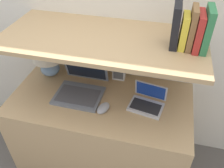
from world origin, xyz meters
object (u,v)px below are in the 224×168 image
object	(u,v)px
router_box	(119,73)
book_brown	(192,28)
book_black	(176,26)
table_lamp	(48,56)
book_red	(198,31)
laptop_large	(81,86)
laptop_small	(147,102)
book_yellow	(184,31)
computer_mouse	(103,108)
book_green	(207,29)

from	to	relation	value
router_box	book_brown	size ratio (longest dim) A/B	0.46
book_black	table_lamp	bearing A→B (deg)	173.02
router_box	book_red	distance (m)	0.73
table_lamp	book_red	xyz separation A→B (m)	(1.04, -0.11, 0.39)
laptop_large	laptop_small	xyz separation A→B (m)	(0.50, -0.03, -0.02)
laptop_small	book_yellow	xyz separation A→B (m)	(0.15, 0.07, 0.52)
laptop_small	book_black	world-z (taller)	book_black
table_lamp	book_red	world-z (taller)	book_red
computer_mouse	book_green	size ratio (longest dim) A/B	0.55
laptop_large	book_brown	size ratio (longest dim) A/B	1.45
laptop_large	book_black	bearing A→B (deg)	3.63
router_box	book_black	xyz separation A→B (m)	(0.36, -0.19, 0.52)
laptop_small	book_brown	world-z (taller)	book_brown
laptop_large	computer_mouse	bearing A→B (deg)	-35.14
laptop_small	book_yellow	size ratio (longest dim) A/B	1.32
laptop_large	book_yellow	xyz separation A→B (m)	(0.65, 0.04, 0.50)
book_black	book_red	bearing A→B (deg)	0.00
book_brown	book_yellow	distance (m)	0.04
table_lamp	book_green	bearing A→B (deg)	-5.91
book_green	book_brown	distance (m)	0.08
laptop_small	computer_mouse	bearing A→B (deg)	-156.91
book_red	book_black	size ratio (longest dim) A/B	0.86
table_lamp	laptop_small	world-z (taller)	table_lamp
laptop_small	book_green	bearing A→B (deg)	13.85
router_box	book_brown	world-z (taller)	book_brown
computer_mouse	book_black	distance (m)	0.70
computer_mouse	book_yellow	distance (m)	0.71
laptop_small	book_black	xyz separation A→B (m)	(0.10, 0.07, 0.55)
table_lamp	book_green	size ratio (longest dim) A/B	1.16
laptop_small	laptop_large	bearing A→B (deg)	176.74
book_green	book_brown	world-z (taller)	book_green
book_green	book_black	bearing A→B (deg)	180.00
table_lamp	book_green	distance (m)	1.16
router_box	table_lamp	bearing A→B (deg)	-172.00
computer_mouse	book_red	distance (m)	0.77
laptop_large	book_brown	distance (m)	0.86
laptop_small	router_box	world-z (taller)	laptop_small
laptop_large	router_box	world-z (taller)	laptop_large
book_green	book_black	distance (m)	0.17
table_lamp	book_black	world-z (taller)	book_black
book_yellow	book_black	bearing A→B (deg)	180.00
computer_mouse	router_box	world-z (taller)	router_box
router_box	book_yellow	bearing A→B (deg)	-24.90
laptop_small	book_red	distance (m)	0.58
book_yellow	book_green	bearing A→B (deg)	-0.00
book_green	book_yellow	xyz separation A→B (m)	(-0.12, 0.00, -0.02)
computer_mouse	book_brown	size ratio (longest dim) A/B	0.56
computer_mouse	book_green	distance (m)	0.81
table_lamp	book_brown	xyz separation A→B (m)	(1.00, -0.11, 0.40)
table_lamp	laptop_small	bearing A→B (deg)	-12.34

